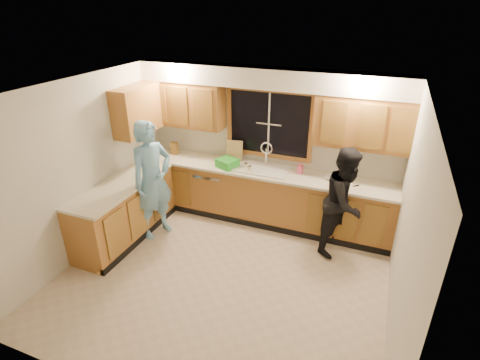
% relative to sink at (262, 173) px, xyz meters
% --- Properties ---
extents(floor, '(4.20, 4.20, 0.00)m').
position_rel_sink_xyz_m(floor, '(0.00, -1.60, -0.86)').
color(floor, '#C6B298').
rests_on(floor, ground).
extents(ceiling, '(4.20, 4.20, 0.00)m').
position_rel_sink_xyz_m(ceiling, '(0.00, -1.60, 1.64)').
color(ceiling, silver).
extents(wall_back, '(4.20, 0.00, 4.20)m').
position_rel_sink_xyz_m(wall_back, '(0.00, 0.30, 0.39)').
color(wall_back, beige).
rests_on(wall_back, ground).
extents(wall_left, '(0.00, 3.80, 3.80)m').
position_rel_sink_xyz_m(wall_left, '(-2.10, -1.60, 0.39)').
color(wall_left, beige).
rests_on(wall_left, ground).
extents(wall_right, '(0.00, 3.80, 3.80)m').
position_rel_sink_xyz_m(wall_right, '(2.10, -1.60, 0.39)').
color(wall_right, beige).
rests_on(wall_right, ground).
extents(base_cabinets_back, '(4.20, 0.60, 0.88)m').
position_rel_sink_xyz_m(base_cabinets_back, '(0.00, -0.00, -0.42)').
color(base_cabinets_back, '#A86E31').
rests_on(base_cabinets_back, ground).
extents(base_cabinets_left, '(0.60, 1.90, 0.88)m').
position_rel_sink_xyz_m(base_cabinets_left, '(-1.80, -1.25, -0.42)').
color(base_cabinets_left, '#A86E31').
rests_on(base_cabinets_left, ground).
extents(countertop_back, '(4.20, 0.63, 0.04)m').
position_rel_sink_xyz_m(countertop_back, '(0.00, -0.02, 0.04)').
color(countertop_back, beige).
rests_on(countertop_back, base_cabinets_back).
extents(countertop_left, '(0.63, 1.90, 0.04)m').
position_rel_sink_xyz_m(countertop_left, '(-1.79, -1.25, 0.04)').
color(countertop_left, beige).
rests_on(countertop_left, base_cabinets_left).
extents(upper_cabinets_left, '(1.35, 0.33, 0.75)m').
position_rel_sink_xyz_m(upper_cabinets_left, '(-1.43, 0.13, 0.96)').
color(upper_cabinets_left, '#A86E31').
rests_on(upper_cabinets_left, wall_back).
extents(upper_cabinets_right, '(1.35, 0.33, 0.75)m').
position_rel_sink_xyz_m(upper_cabinets_right, '(1.43, 0.13, 0.96)').
color(upper_cabinets_right, '#A86E31').
rests_on(upper_cabinets_right, wall_back).
extents(upper_cabinets_return, '(0.33, 0.90, 0.75)m').
position_rel_sink_xyz_m(upper_cabinets_return, '(-1.94, -0.48, 0.96)').
color(upper_cabinets_return, '#A86E31').
rests_on(upper_cabinets_return, wall_left).
extents(soffit, '(4.20, 0.35, 0.30)m').
position_rel_sink_xyz_m(soffit, '(0.00, 0.12, 1.49)').
color(soffit, white).
rests_on(soffit, wall_back).
extents(window_frame, '(1.44, 0.03, 1.14)m').
position_rel_sink_xyz_m(window_frame, '(0.00, 0.29, 0.74)').
color(window_frame, black).
rests_on(window_frame, wall_back).
extents(sink, '(0.86, 0.52, 0.57)m').
position_rel_sink_xyz_m(sink, '(0.00, 0.00, 0.00)').
color(sink, white).
rests_on(sink, countertop_back).
extents(dishwasher, '(0.60, 0.56, 0.82)m').
position_rel_sink_xyz_m(dishwasher, '(-0.85, -0.01, -0.45)').
color(dishwasher, white).
rests_on(dishwasher, floor).
extents(stove, '(0.58, 0.75, 0.90)m').
position_rel_sink_xyz_m(stove, '(-1.80, -1.82, -0.41)').
color(stove, white).
rests_on(stove, floor).
extents(man, '(0.66, 0.79, 1.86)m').
position_rel_sink_xyz_m(man, '(-1.40, -1.01, 0.06)').
color(man, '#6FACD3').
rests_on(man, floor).
extents(woman, '(0.86, 0.95, 1.61)m').
position_rel_sink_xyz_m(woman, '(1.37, -0.38, -0.06)').
color(woman, black).
rests_on(woman, floor).
extents(knife_block, '(0.12, 0.11, 0.22)m').
position_rel_sink_xyz_m(knife_block, '(-1.66, 0.07, 0.16)').
color(knife_block, olive).
rests_on(knife_block, countertop_back).
extents(cutting_board, '(0.28, 0.13, 0.36)m').
position_rel_sink_xyz_m(cutting_board, '(-0.54, 0.15, 0.24)').
color(cutting_board, tan).
rests_on(cutting_board, countertop_back).
extents(dish_crate, '(0.39, 0.38, 0.14)m').
position_rel_sink_xyz_m(dish_crate, '(-0.56, -0.11, 0.13)').
color(dish_crate, green).
rests_on(dish_crate, countertop_back).
extents(soap_bottle, '(0.10, 0.10, 0.19)m').
position_rel_sink_xyz_m(soap_bottle, '(0.60, 0.08, 0.15)').
color(soap_bottle, '#E7587C').
rests_on(soap_bottle, countertop_back).
extents(bowl, '(0.26, 0.26, 0.05)m').
position_rel_sink_xyz_m(bowl, '(1.10, 0.05, 0.08)').
color(bowl, silver).
rests_on(bowl, countertop_back).
extents(can_left, '(0.08, 0.08, 0.11)m').
position_rel_sink_xyz_m(can_left, '(-0.25, -0.09, 0.11)').
color(can_left, beige).
rests_on(can_left, countertop_back).
extents(can_right, '(0.07, 0.07, 0.11)m').
position_rel_sink_xyz_m(can_right, '(-0.15, -0.17, 0.11)').
color(can_right, beige).
rests_on(can_right, countertop_back).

